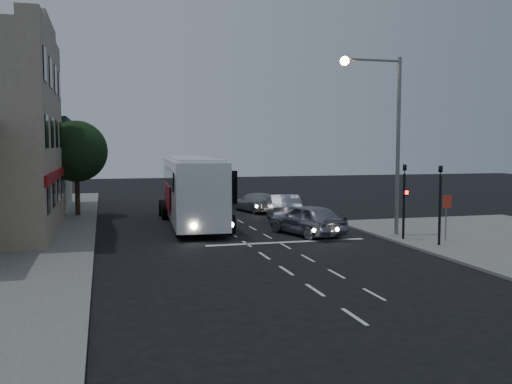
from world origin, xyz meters
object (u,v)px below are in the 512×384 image
object	(u,v)px
streetlight	(387,125)
car_suv	(307,220)
car_sedan_b	(256,202)
traffic_signal_main	(404,192)
traffic_signal_side	(440,195)
street_tree	(76,148)
car_sedan_a	(283,208)
regulatory_sign	(447,210)
tour_bus	(192,188)

from	to	relation	value
streetlight	car_suv	bearing A→B (deg)	156.24
car_sedan_b	traffic_signal_main	size ratio (longest dim) A/B	1.14
traffic_signal_side	street_tree	bearing A→B (deg)	135.50
car_sedan_b	traffic_signal_main	world-z (taller)	traffic_signal_main
car_suv	streetlight	distance (m)	6.31
traffic_signal_side	streetlight	size ratio (longest dim) A/B	0.46
car_sedan_b	streetlight	size ratio (longest dim) A/B	0.52
traffic_signal_main	streetlight	size ratio (longest dim) A/B	0.46
car_sedan_b	traffic_signal_main	distance (m)	14.69
car_suv	car_sedan_a	xyz separation A→B (m)	(0.56, 5.83, 0.00)
car_suv	traffic_signal_side	size ratio (longest dim) A/B	1.19
traffic_signal_side	car_sedan_b	bearing A→B (deg)	105.31
traffic_signal_main	traffic_signal_side	distance (m)	2.10
regulatory_sign	car_sedan_a	bearing A→B (deg)	117.04
car_sedan_a	car_sedan_b	xyz separation A→B (m)	(-0.37, 5.26, -0.15)
traffic_signal_main	street_tree	distance (m)	21.38
car_sedan_a	traffic_signal_main	world-z (taller)	traffic_signal_main
traffic_signal_main	streetlight	world-z (taller)	streetlight
tour_bus	streetlight	world-z (taller)	streetlight
traffic_signal_main	streetlight	bearing A→B (deg)	100.20
traffic_signal_side	regulatory_sign	distance (m)	1.61
tour_bus	streetlight	size ratio (longest dim) A/B	1.46
car_sedan_b	traffic_signal_side	bearing A→B (deg)	92.00
tour_bus	regulatory_sign	bearing A→B (deg)	-38.98
car_suv	regulatory_sign	bearing A→B (deg)	128.19
traffic_signal_main	traffic_signal_side	size ratio (longest dim) A/B	1.00
tour_bus	car_sedan_b	size ratio (longest dim) A/B	2.80
traffic_signal_main	regulatory_sign	bearing A→B (deg)	-30.84
regulatory_sign	traffic_signal_side	bearing A→B (deg)	-136.08
regulatory_sign	streetlight	distance (m)	5.18
car_sedan_b	traffic_signal_side	distance (m)	16.77
car_sedan_b	traffic_signal_side	xyz separation A→B (m)	(4.41, -16.09, 1.74)
car_suv	tour_bus	bearing A→B (deg)	-64.25
car_suv	street_tree	world-z (taller)	street_tree
car_sedan_a	car_sedan_b	distance (m)	5.28
traffic_signal_side	regulatory_sign	bearing A→B (deg)	43.92
tour_bus	car_sedan_b	distance (m)	7.67
car_sedan_b	regulatory_sign	distance (m)	16.09
car_suv	car_sedan_b	xyz separation A→B (m)	(0.19, 11.09, -0.15)
street_tree	streetlight	bearing A→B (deg)	-39.51
car_sedan_b	street_tree	world-z (taller)	street_tree
car_sedan_a	street_tree	world-z (taller)	street_tree
car_sedan_b	streetlight	distance (m)	14.09
car_suv	streetlight	bearing A→B (deg)	140.26
tour_bus	traffic_signal_side	xyz separation A→B (m)	(9.76, -10.79, 0.26)
streetlight	street_tree	size ratio (longest dim) A/B	1.45
car_sedan_a	car_suv	bearing A→B (deg)	95.35
tour_bus	car_suv	bearing A→B (deg)	-44.83
tour_bus	traffic_signal_side	size ratio (longest dim) A/B	3.20
regulatory_sign	tour_bus	bearing A→B (deg)	137.58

